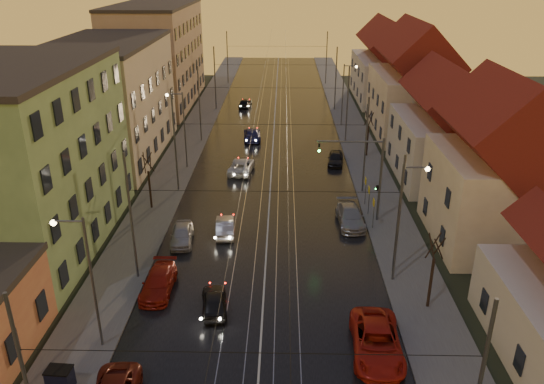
# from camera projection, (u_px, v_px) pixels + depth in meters

# --- Properties ---
(ground) EXTENTS (160.00, 160.00, 0.00)m
(ground) POSITION_uv_depth(u_px,v_px,m) (259.00, 374.00, 27.54)
(ground) COLOR black
(ground) RESTS_ON ground
(road) EXTENTS (16.00, 120.00, 0.04)m
(road) POSITION_uv_depth(u_px,v_px,m) (273.00, 139.00, 64.23)
(road) COLOR black
(road) RESTS_ON ground
(sidewalk_left) EXTENTS (4.00, 120.00, 0.15)m
(sidewalk_left) POSITION_uv_depth(u_px,v_px,m) (191.00, 138.00, 64.41)
(sidewalk_left) COLOR #4C4C4C
(sidewalk_left) RESTS_ON ground
(sidewalk_right) EXTENTS (4.00, 120.00, 0.15)m
(sidewalk_right) POSITION_uv_depth(u_px,v_px,m) (356.00, 139.00, 64.02)
(sidewalk_right) COLOR #4C4C4C
(sidewalk_right) RESTS_ON ground
(tram_rail_0) EXTENTS (0.06, 120.00, 0.03)m
(tram_rail_0) POSITION_uv_depth(u_px,v_px,m) (255.00, 139.00, 64.26)
(tram_rail_0) COLOR gray
(tram_rail_0) RESTS_ON road
(tram_rail_1) EXTENTS (0.06, 120.00, 0.03)m
(tram_rail_1) POSITION_uv_depth(u_px,v_px,m) (267.00, 139.00, 64.23)
(tram_rail_1) COLOR gray
(tram_rail_1) RESTS_ON road
(tram_rail_2) EXTENTS (0.06, 120.00, 0.03)m
(tram_rail_2) POSITION_uv_depth(u_px,v_px,m) (280.00, 139.00, 64.20)
(tram_rail_2) COLOR gray
(tram_rail_2) RESTS_ON road
(tram_rail_3) EXTENTS (0.06, 120.00, 0.03)m
(tram_rail_3) POSITION_uv_depth(u_px,v_px,m) (291.00, 139.00, 64.18)
(tram_rail_3) COLOR gray
(tram_rail_3) RESTS_ON road
(apartment_left_1) EXTENTS (10.00, 18.00, 13.00)m
(apartment_left_1) POSITION_uv_depth(u_px,v_px,m) (24.00, 162.00, 38.15)
(apartment_left_1) COLOR #648655
(apartment_left_1) RESTS_ON ground
(apartment_left_2) EXTENTS (10.00, 20.00, 12.00)m
(apartment_left_2) POSITION_uv_depth(u_px,v_px,m) (109.00, 102.00, 56.70)
(apartment_left_2) COLOR beige
(apartment_left_2) RESTS_ON ground
(apartment_left_3) EXTENTS (10.00, 24.00, 14.00)m
(apartment_left_3) POSITION_uv_depth(u_px,v_px,m) (158.00, 56.00, 78.32)
(apartment_left_3) COLOR #957860
(apartment_left_3) RESTS_ON ground
(house_right_1) EXTENTS (8.67, 10.20, 10.80)m
(house_right_1) POSITION_uv_depth(u_px,v_px,m) (499.00, 174.00, 38.81)
(house_right_1) COLOR beige
(house_right_1) RESTS_ON ground
(house_right_2) EXTENTS (9.18, 12.24, 9.20)m
(house_right_2) POSITION_uv_depth(u_px,v_px,m) (447.00, 132.00, 51.06)
(house_right_2) COLOR beige
(house_right_2) RESTS_ON ground
(house_right_3) EXTENTS (9.18, 14.28, 11.50)m
(house_right_3) POSITION_uv_depth(u_px,v_px,m) (414.00, 87.00, 64.36)
(house_right_3) COLOR beige
(house_right_3) RESTS_ON ground
(house_right_4) EXTENTS (9.18, 16.32, 10.00)m
(house_right_4) POSITION_uv_depth(u_px,v_px,m) (387.00, 67.00, 81.17)
(house_right_4) COLOR beige
(house_right_4) RESTS_ON ground
(catenary_pole_l_1) EXTENTS (0.16, 0.16, 9.00)m
(catenary_pole_l_1) POSITION_uv_depth(u_px,v_px,m) (131.00, 219.00, 34.18)
(catenary_pole_l_1) COLOR #595B60
(catenary_pole_l_1) RESTS_ON ground
(catenary_pole_r_1) EXTENTS (0.16, 0.16, 9.00)m
(catenary_pole_r_1) POSITION_uv_depth(u_px,v_px,m) (399.00, 221.00, 33.84)
(catenary_pole_r_1) COLOR #595B60
(catenary_pole_r_1) RESTS_ON ground
(catenary_pole_l_2) EXTENTS (0.16, 0.16, 9.00)m
(catenary_pole_l_2) POSITION_uv_depth(u_px,v_px,m) (175.00, 145.00, 47.94)
(catenary_pole_l_2) COLOR #595B60
(catenary_pole_l_2) RESTS_ON ground
(catenary_pole_r_2) EXTENTS (0.16, 0.16, 9.00)m
(catenary_pole_r_2) POSITION_uv_depth(u_px,v_px,m) (366.00, 146.00, 47.61)
(catenary_pole_r_2) COLOR #595B60
(catenary_pole_r_2) RESTS_ON ground
(catenary_pole_l_3) EXTENTS (0.16, 0.16, 9.00)m
(catenary_pole_l_3) POSITION_uv_depth(u_px,v_px,m) (200.00, 105.00, 61.70)
(catenary_pole_l_3) COLOR #595B60
(catenary_pole_l_3) RESTS_ON ground
(catenary_pole_r_3) EXTENTS (0.16, 0.16, 9.00)m
(catenary_pole_r_3) POSITION_uv_depth(u_px,v_px,m) (347.00, 105.00, 61.37)
(catenary_pole_r_3) COLOR #595B60
(catenary_pole_r_3) RESTS_ON ground
(catenary_pole_l_4) EXTENTS (0.16, 0.16, 9.00)m
(catenary_pole_l_4) POSITION_uv_depth(u_px,v_px,m) (215.00, 79.00, 75.47)
(catenary_pole_l_4) COLOR #595B60
(catenary_pole_l_4) RESTS_ON ground
(catenary_pole_r_4) EXTENTS (0.16, 0.16, 9.00)m
(catenary_pole_r_4) POSITION_uv_depth(u_px,v_px,m) (336.00, 79.00, 75.13)
(catenary_pole_r_4) COLOR #595B60
(catenary_pole_r_4) RESTS_ON ground
(catenary_pole_l_5) EXTENTS (0.16, 0.16, 9.00)m
(catenary_pole_l_5) POSITION_uv_depth(u_px,v_px,m) (227.00, 58.00, 91.98)
(catenary_pole_l_5) COLOR #595B60
(catenary_pole_l_5) RESTS_ON ground
(catenary_pole_r_5) EXTENTS (0.16, 0.16, 9.00)m
(catenary_pole_r_5) POSITION_uv_depth(u_px,v_px,m) (326.00, 58.00, 91.64)
(catenary_pole_r_5) COLOR #595B60
(catenary_pole_r_5) RESTS_ON ground
(street_lamp_0) EXTENTS (1.75, 0.32, 8.00)m
(street_lamp_0) POSITION_uv_depth(u_px,v_px,m) (85.00, 271.00, 27.61)
(street_lamp_0) COLOR #595B60
(street_lamp_0) RESTS_ON ground
(street_lamp_1) EXTENTS (1.75, 0.32, 8.00)m
(street_lamp_1) POSITION_uv_depth(u_px,v_px,m) (404.00, 209.00, 34.60)
(street_lamp_1) COLOR #595B60
(street_lamp_1) RESTS_ON ground
(street_lamp_2) EXTENTS (1.75, 0.32, 8.00)m
(street_lamp_2) POSITION_uv_depth(u_px,v_px,m) (181.00, 123.00, 53.30)
(street_lamp_2) COLOR #595B60
(street_lamp_2) RESTS_ON ground
(street_lamp_3) EXTENTS (1.75, 0.32, 8.00)m
(street_lamp_3) POSITION_uv_depth(u_px,v_px,m) (345.00, 89.00, 67.63)
(street_lamp_3) COLOR #595B60
(street_lamp_3) RESTS_ON ground
(traffic_light_mast) EXTENTS (5.30, 0.32, 7.20)m
(traffic_light_mast) POSITION_uv_depth(u_px,v_px,m) (369.00, 169.00, 42.07)
(traffic_light_mast) COLOR #595B60
(traffic_light_mast) RESTS_ON ground
(bare_tree_0) EXTENTS (1.09, 1.09, 5.11)m
(bare_tree_0) POSITION_uv_depth(u_px,v_px,m) (149.00, 182.00, 45.11)
(bare_tree_0) COLOR black
(bare_tree_0) RESTS_ON ground
(bare_tree_1) EXTENTS (1.09, 1.09, 5.11)m
(bare_tree_1) POSITION_uv_depth(u_px,v_px,m) (432.00, 274.00, 31.86)
(bare_tree_1) COLOR black
(bare_tree_1) RESTS_ON ground
(bare_tree_2) EXTENTS (1.09, 1.09, 5.11)m
(bare_tree_2) POSITION_uv_depth(u_px,v_px,m) (368.00, 135.00, 57.55)
(bare_tree_2) COLOR black
(bare_tree_2) RESTS_ON ground
(driving_car_0) EXTENTS (2.00, 3.91, 1.28)m
(driving_car_0) POSITION_uv_depth(u_px,v_px,m) (214.00, 301.00, 32.42)
(driving_car_0) COLOR black
(driving_car_0) RESTS_ON ground
(driving_car_1) EXTENTS (1.75, 4.04, 1.29)m
(driving_car_1) POSITION_uv_depth(u_px,v_px,m) (225.00, 226.00, 41.58)
(driving_car_1) COLOR #98989D
(driving_car_1) RESTS_ON ground
(driving_car_2) EXTENTS (2.69, 5.02, 1.34)m
(driving_car_2) POSITION_uv_depth(u_px,v_px,m) (241.00, 166.00, 53.84)
(driving_car_2) COLOR silver
(driving_car_2) RESTS_ON ground
(driving_car_3) EXTENTS (2.36, 5.08, 1.44)m
(driving_car_3) POSITION_uv_depth(u_px,v_px,m) (252.00, 134.00, 63.87)
(driving_car_3) COLOR #191C4C
(driving_car_3) RESTS_ON ground
(driving_car_4) EXTENTS (2.02, 4.01, 1.31)m
(driving_car_4) POSITION_uv_depth(u_px,v_px,m) (245.00, 103.00, 78.22)
(driving_car_4) COLOR black
(driving_car_4) RESTS_ON ground
(parked_left_2) EXTENTS (1.88, 4.59, 1.33)m
(parked_left_2) POSITION_uv_depth(u_px,v_px,m) (159.00, 282.00, 34.27)
(parked_left_2) COLOR maroon
(parked_left_2) RESTS_ON ground
(parked_left_3) EXTENTS (1.95, 4.12, 1.36)m
(parked_left_3) POSITION_uv_depth(u_px,v_px,m) (182.00, 234.00, 40.30)
(parked_left_3) COLOR #A6A5AA
(parked_left_3) RESTS_ON ground
(parked_right_0) EXTENTS (2.88, 5.80, 1.58)m
(parked_right_0) POSITION_uv_depth(u_px,v_px,m) (377.00, 342.00, 28.73)
(parked_right_0) COLOR #AF1B11
(parked_right_0) RESTS_ON ground
(parked_right_1) EXTENTS (2.21, 5.01, 1.43)m
(parked_right_1) POSITION_uv_depth(u_px,v_px,m) (350.00, 216.00, 43.11)
(parked_right_1) COLOR #929297
(parked_right_1) RESTS_ON ground
(parked_right_2) EXTENTS (2.04, 4.05, 1.32)m
(parked_right_2) POSITION_uv_depth(u_px,v_px,m) (336.00, 158.00, 56.08)
(parked_right_2) COLOR black
(parked_right_2) RESTS_ON ground
(dumpster) EXTENTS (1.25, 0.88, 1.10)m
(dumpster) POSITION_uv_depth(u_px,v_px,m) (60.00, 379.00, 26.26)
(dumpster) COLOR black
(dumpster) RESTS_ON sidewalk_left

